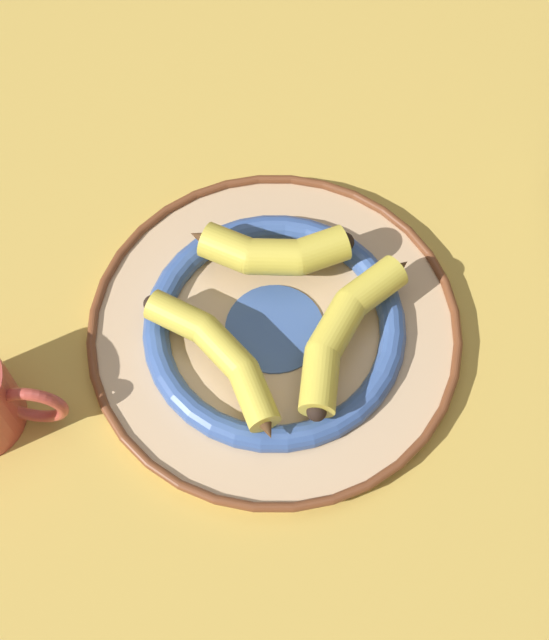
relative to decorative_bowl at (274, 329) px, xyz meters
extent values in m
plane|color=gold|center=(0.01, -0.04, -0.01)|extent=(2.80, 2.80, 0.00)
cylinder|color=tan|center=(0.00, 0.00, -0.01)|extent=(0.37, 0.37, 0.01)
torus|color=#385699|center=(0.00, 0.00, 0.01)|extent=(0.27, 0.27, 0.03)
cylinder|color=#385699|center=(0.00, 0.00, 0.00)|extent=(0.10, 0.10, 0.00)
torus|color=brown|center=(0.00, 0.00, 0.00)|extent=(0.38, 0.38, 0.01)
cylinder|color=gold|center=(-0.01, 0.09, 0.03)|extent=(0.06, 0.07, 0.03)
cylinder|color=gold|center=(0.04, 0.05, 0.03)|extent=(0.07, 0.06, 0.03)
cylinder|color=gold|center=(0.09, 0.03, 0.03)|extent=(0.06, 0.04, 0.03)
sphere|color=gold|center=(0.01, 0.07, 0.03)|extent=(0.03, 0.03, 0.03)
sphere|color=gold|center=(0.06, 0.04, 0.03)|extent=(0.03, 0.03, 0.03)
cone|color=#472D19|center=(-0.03, 0.11, 0.03)|extent=(0.04, 0.04, 0.02)
sphere|color=black|center=(0.12, 0.03, 0.03)|extent=(0.02, 0.02, 0.02)
cylinder|color=gold|center=(0.07, -0.06, 0.04)|extent=(0.06, 0.04, 0.04)
cylinder|color=gold|center=(0.02, -0.06, 0.04)|extent=(0.06, 0.05, 0.04)
cylinder|color=gold|center=(-0.03, -0.08, 0.04)|extent=(0.06, 0.06, 0.04)
sphere|color=gold|center=(0.04, -0.05, 0.04)|extent=(0.04, 0.04, 0.04)
sphere|color=gold|center=(-0.01, -0.07, 0.04)|extent=(0.04, 0.04, 0.04)
cone|color=#472D19|center=(0.09, -0.06, 0.04)|extent=(0.04, 0.03, 0.03)
sphere|color=black|center=(-0.04, -0.10, 0.04)|extent=(0.02, 0.02, 0.02)
cylinder|color=gold|center=(-0.09, -0.06, 0.04)|extent=(0.06, 0.07, 0.04)
cylinder|color=gold|center=(-0.06, 0.00, 0.04)|extent=(0.05, 0.07, 0.04)
cylinder|color=gold|center=(-0.06, 0.06, 0.04)|extent=(0.05, 0.07, 0.04)
sphere|color=gold|center=(-0.07, -0.03, 0.04)|extent=(0.04, 0.04, 0.04)
sphere|color=gold|center=(-0.06, 0.03, 0.04)|extent=(0.04, 0.04, 0.04)
cone|color=#472D19|center=(-0.10, -0.08, 0.04)|extent=(0.04, 0.04, 0.03)
sphere|color=black|center=(-0.07, 0.09, 0.04)|extent=(0.02, 0.02, 0.02)
torus|color=#B24238|center=(0.19, 0.16, 0.03)|extent=(0.07, 0.03, 0.07)
camera|label=1|loc=(-0.12, 0.39, 0.81)|focal=50.00mm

